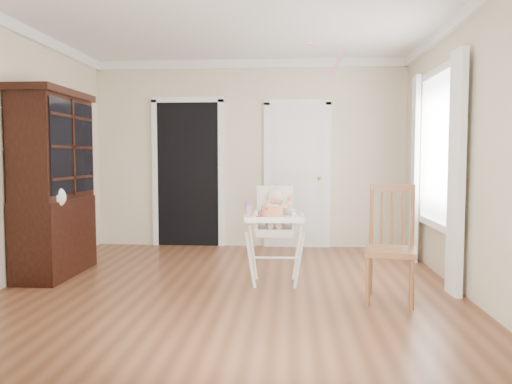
# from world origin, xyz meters

# --- Properties ---
(floor) EXTENTS (5.00, 5.00, 0.00)m
(floor) POSITION_xyz_m (0.00, 0.00, 0.00)
(floor) COLOR brown
(floor) RESTS_ON ground
(ceiling) EXTENTS (5.00, 5.00, 0.00)m
(ceiling) POSITION_xyz_m (0.00, 0.00, 2.70)
(ceiling) COLOR white
(ceiling) RESTS_ON wall_back
(wall_back) EXTENTS (4.50, 0.00, 4.50)m
(wall_back) POSITION_xyz_m (0.00, 2.50, 1.35)
(wall_back) COLOR beige
(wall_back) RESTS_ON floor
(wall_left) EXTENTS (0.00, 5.00, 5.00)m
(wall_left) POSITION_xyz_m (-2.25, 0.00, 1.35)
(wall_left) COLOR beige
(wall_left) RESTS_ON floor
(wall_right) EXTENTS (0.00, 5.00, 5.00)m
(wall_right) POSITION_xyz_m (2.25, 0.00, 1.35)
(wall_right) COLOR beige
(wall_right) RESTS_ON floor
(crown_molding) EXTENTS (4.50, 5.00, 0.12)m
(crown_molding) POSITION_xyz_m (0.00, 0.00, 2.64)
(crown_molding) COLOR white
(crown_molding) RESTS_ON ceiling
(doorway) EXTENTS (1.06, 0.05, 2.22)m
(doorway) POSITION_xyz_m (-0.90, 2.48, 1.11)
(doorway) COLOR black
(doorway) RESTS_ON wall_back
(closet_door) EXTENTS (0.96, 0.09, 2.13)m
(closet_door) POSITION_xyz_m (0.70, 2.48, 1.02)
(closet_door) COLOR white
(closet_door) RESTS_ON wall_back
(window_right) EXTENTS (0.13, 1.84, 2.30)m
(window_right) POSITION_xyz_m (2.18, 0.80, 1.29)
(window_right) COLOR white
(window_right) RESTS_ON wall_right
(high_chair) EXTENTS (0.61, 0.74, 1.03)m
(high_chair) POSITION_xyz_m (0.44, 0.33, 0.63)
(high_chair) COLOR white
(high_chair) RESTS_ON floor
(baby) EXTENTS (0.29, 0.21, 0.42)m
(baby) POSITION_xyz_m (0.44, 0.35, 0.77)
(baby) COLOR beige
(baby) RESTS_ON high_chair
(cake) EXTENTS (0.27, 0.27, 0.13)m
(cake) POSITION_xyz_m (0.43, 0.06, 0.78)
(cake) COLOR silver
(cake) RESTS_ON high_chair
(sippy_cup) EXTENTS (0.07, 0.07, 0.17)m
(sippy_cup) POSITION_xyz_m (0.18, 0.20, 0.79)
(sippy_cup) COLOR pink
(sippy_cup) RESTS_ON high_chair
(china_cabinet) EXTENTS (0.54, 1.20, 2.03)m
(china_cabinet) POSITION_xyz_m (-1.99, 0.54, 1.02)
(china_cabinet) COLOR black
(china_cabinet) RESTS_ON floor
(dining_chair) EXTENTS (0.51, 0.51, 1.06)m
(dining_chair) POSITION_xyz_m (1.51, -0.23, 0.49)
(dining_chair) COLOR brown
(dining_chair) RESTS_ON floor
(streamer) EXTENTS (0.09, 0.49, 0.15)m
(streamer) POSITION_xyz_m (0.78, 0.04, 2.37)
(streamer) COLOR pink
(streamer) RESTS_ON ceiling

